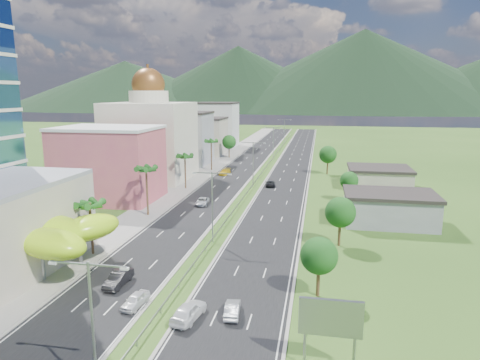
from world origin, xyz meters
The scene contains 37 objects.
ground centered at (0.00, 0.00, 0.00)m, with size 500.00×500.00×0.00m, color #2D5119.
road_left centered at (-7.50, 90.00, 0.02)m, with size 11.00×260.00×0.04m, color black.
road_right centered at (7.50, 90.00, 0.02)m, with size 11.00×260.00×0.04m, color black.
sidewalk_left centered at (-17.00, 90.00, 0.06)m, with size 7.00×260.00×0.12m, color gray.
median_guardrail centered at (0.00, 71.99, 0.62)m, with size 0.10×216.06×0.76m.
streetlight_median_a centered at (0.00, -25.00, 6.75)m, with size 6.04×0.25×11.00m.
streetlight_median_b centered at (0.00, 10.00, 6.75)m, with size 6.04×0.25×11.00m.
streetlight_median_c centered at (0.00, 50.00, 6.75)m, with size 6.04×0.25×11.00m.
streetlight_median_d centered at (0.00, 95.00, 6.75)m, with size 6.04×0.25×11.00m.
streetlight_median_e centered at (0.00, 140.00, 6.75)m, with size 6.04×0.25×11.00m.
lime_canopy centered at (-20.00, -4.00, 4.99)m, with size 18.00×15.00×7.40m.
pink_shophouse centered at (-28.00, 32.00, 7.50)m, with size 20.00×15.00×15.00m, color #BF4E63.
domed_building centered at (-28.00, 55.00, 11.35)m, with size 20.00×20.00×28.70m.
midrise_grey centered at (-27.00, 80.00, 8.00)m, with size 16.00×15.00×16.00m, color gray.
midrise_beige centered at (-27.00, 102.00, 6.50)m, with size 16.00×15.00×13.00m, color #AAA38C.
midrise_white centered at (-27.00, 125.00, 9.00)m, with size 16.00×15.00×18.00m, color silver.
billboard centered at (17.00, -18.00, 4.42)m, with size 5.20×0.35×6.20m.
shed_near centered at (28.00, 25.00, 2.50)m, with size 15.00×10.00×5.00m, color gray.
shed_far centered at (30.00, 55.00, 2.20)m, with size 14.00×12.00×4.40m, color #AAA38C.
palm_tree_b centered at (-15.50, 2.00, 7.06)m, with size 3.60×3.60×8.10m.
palm_tree_c centered at (-15.50, 22.00, 8.50)m, with size 3.60×3.60×9.60m.
palm_tree_d centered at (-15.50, 45.00, 7.54)m, with size 3.60×3.60×8.60m.
palm_tree_e centered at (-15.50, 70.00, 8.31)m, with size 3.60×3.60×9.40m.
leafy_tree_lfar centered at (-15.50, 95.00, 5.58)m, with size 4.90×4.90×8.05m.
leafy_tree_ra centered at (16.00, -5.00, 4.78)m, with size 4.20×4.20×6.90m.
leafy_tree_rb centered at (19.00, 12.00, 5.18)m, with size 4.55×4.55×7.47m.
leafy_tree_rc centered at (22.00, 40.00, 4.37)m, with size 3.85×3.85×6.33m.
leafy_tree_rd centered at (18.00, 70.00, 5.58)m, with size 4.90×4.90×8.05m.
mountain_ridge centered at (60.00, 450.00, 0.00)m, with size 860.00×140.00×90.00m, color black, non-canonical shape.
car_white_near_left centered at (-3.20, -11.14, 0.74)m, with size 1.65×4.10×1.40m, color white.
car_dark_left centered at (-7.35, -6.67, 0.86)m, with size 1.74×4.98×1.64m, color black.
car_silver_mid_left centered at (-7.52, 31.15, 0.73)m, with size 2.29×4.96×1.38m, color #B0B3B8.
car_yellow_far_left centered at (-10.13, 63.97, 0.81)m, with size 2.15×5.30×1.54m, color yellow.
car_white_near_right centered at (3.20, -12.63, 0.92)m, with size 2.08×5.16×1.76m, color white.
car_silver_right centered at (7.38, -11.03, 0.72)m, with size 1.44×4.14×1.36m, color #ADB0B5.
car_dark_far_right centered at (4.06, 51.40, 0.71)m, with size 2.23×4.83×1.34m, color black.
motorcycle centered at (-12.30, -4.40, 0.65)m, with size 0.57×1.90×1.21m, color black.
Camera 1 is at (15.58, -50.58, 22.56)m, focal length 32.00 mm.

